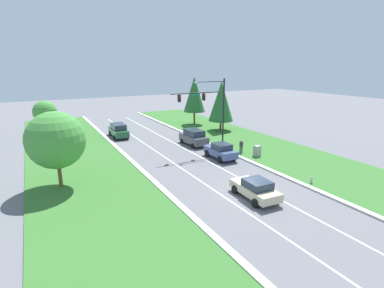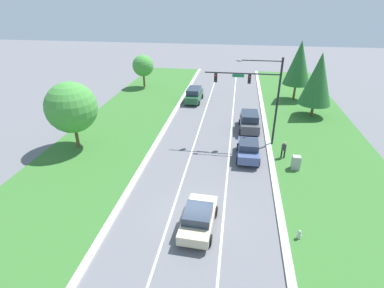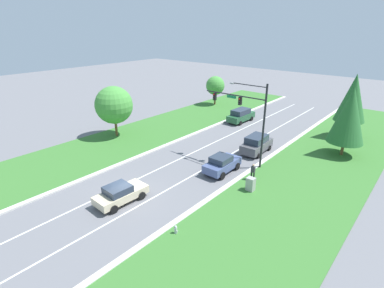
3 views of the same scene
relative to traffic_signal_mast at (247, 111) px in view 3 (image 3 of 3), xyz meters
name	(u,v)px [view 3 (image 3 of 3)]	position (x,y,z in m)	size (l,w,h in m)	color
ground_plane	(126,198)	(-4.10, -12.53, -5.69)	(160.00, 160.00, 0.00)	slate
curb_strip_right	(174,223)	(1.55, -12.53, -5.61)	(0.50, 90.00, 0.15)	beige
curb_strip_left	(89,177)	(-9.75, -12.53, -5.61)	(0.50, 90.00, 0.15)	beige
grass_verge_right	(234,256)	(6.80, -12.53, -5.65)	(10.00, 90.00, 0.08)	#38702D
grass_verge_left	(62,162)	(-15.00, -12.53, -5.65)	(10.00, 90.00, 0.08)	#38702D
lane_stripe_inner_left	(113,191)	(-5.90, -12.53, -5.68)	(0.14, 81.00, 0.01)	white
lane_stripe_inner_right	(140,205)	(-2.30, -12.53, -5.68)	(0.14, 81.00, 0.01)	white
traffic_signal_mast	(247,111)	(0.00, 0.00, 0.00)	(7.10, 0.41, 8.65)	black
slate_blue_sedan	(222,164)	(-0.57, -3.30, -4.78)	(2.10, 4.29, 1.78)	#475684
forest_suv	(241,115)	(-7.92, 12.33, -4.68)	(2.22, 5.12, 1.97)	#235633
champagne_sedan	(120,194)	(-3.87, -13.21, -4.88)	(2.28, 4.51, 1.58)	beige
graphite_suv	(257,144)	(-0.37, 3.36, -4.66)	(2.28, 4.68, 2.04)	#4C4C51
utility_cabinet	(251,184)	(3.48, -4.72, -5.04)	(0.70, 0.60, 1.30)	#9E9E99
pedestrian	(253,171)	(2.64, -2.83, -4.75)	(0.40, 0.22, 1.69)	black
fire_hydrant	(176,230)	(2.43, -13.29, -5.34)	(0.34, 0.20, 0.70)	#B7B7BC
conifer_near_right_tree	(349,115)	(7.45, 8.82, -0.98)	(3.85, 3.85, 7.79)	brown
oak_near_left_tree	(114,105)	(-17.18, -3.65, -1.49)	(4.80, 4.80, 6.60)	brown
conifer_far_right_tree	(353,98)	(6.18, 15.18, -0.41)	(3.71, 3.71, 8.25)	brown
oak_far_left_tree	(215,86)	(-17.01, 18.17, -2.16)	(3.33, 3.33, 5.20)	brown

